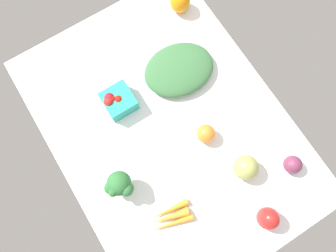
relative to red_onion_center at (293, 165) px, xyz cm
name	(u,v)px	position (x,y,z in cm)	size (l,w,h in cm)	color
tablecloth	(168,128)	(32.74, 27.47, -4.01)	(104.00, 76.00, 2.00)	white
red_onion_center	(293,165)	(0.00, 0.00, 0.00)	(6.03, 6.03, 6.03)	#72304D
bell_pepper_red	(268,218)	(-8.98, 17.15, 1.51)	(6.88, 6.88, 9.04)	red
heirloom_tomato_orange	(206,134)	(23.56, 18.33, 0.20)	(6.43, 6.43, 6.43)	orange
berry_basket	(118,101)	(48.99, 37.51, 0.46)	(10.05, 10.05, 7.49)	teal
bell_pepper_orange	(180,2)	(69.74, -0.86, 1.12)	(7.42, 7.42, 8.26)	orange
carrot_bunch	(170,217)	(7.11, 42.62, -1.73)	(8.79, 15.46, 2.96)	orange
broccoli_head	(120,185)	(23.72, 50.65, 4.02)	(8.85, 8.87, 11.24)	#A0BC81
leafy_greens_clump	(179,69)	(47.95, 13.42, -0.31)	(25.24, 19.66, 5.40)	#396D3E
heirloom_tomato_green	(246,167)	(7.41, 13.78, 1.14)	(8.30, 8.30, 8.30)	#9AA353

